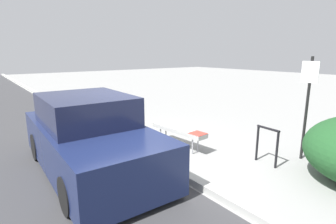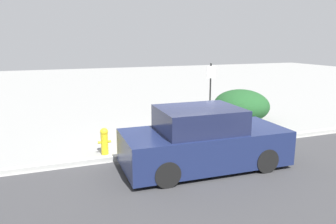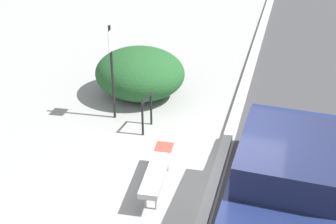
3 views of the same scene
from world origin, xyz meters
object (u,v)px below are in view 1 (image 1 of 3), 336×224
at_px(bike_rack, 267,142).
at_px(fire_hydrant, 122,118).
at_px(parked_car_near, 90,138).
at_px(sign_post, 307,99).
at_px(bench, 179,130).

distance_m(bike_rack, fire_hydrant, 4.36).
distance_m(bike_rack, parked_car_near, 3.73).
height_order(sign_post, parked_car_near, sign_post).
distance_m(bench, fire_hydrant, 2.24).
bearing_deg(sign_post, fire_hydrant, -153.91).
height_order(bike_rack, sign_post, sign_post).
bearing_deg(bike_rack, bench, -157.03).
relative_size(bench, parked_car_near, 0.41).
xyz_separation_m(bench, fire_hydrant, (-2.19, -0.45, -0.04)).
bearing_deg(fire_hydrant, bench, 11.71).
distance_m(bench, sign_post, 3.03).
bearing_deg(parked_car_near, fire_hydrant, 141.12).
bearing_deg(bike_rack, parked_car_near, -122.80).
relative_size(bike_rack, sign_post, 0.36).
bearing_deg(fire_hydrant, parked_car_near, -40.57).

